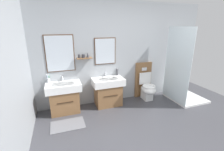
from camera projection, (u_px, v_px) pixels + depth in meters
name	position (u px, v px, depth m)	size (l,w,h in m)	color
ground_plane	(162.00, 144.00, 2.78)	(5.82, 5.20, 0.10)	#3D3D42
wall_back	(121.00, 53.00, 4.13)	(4.62, 0.27, 2.55)	#999EA3
bath_mat	(68.00, 125.00, 3.24)	(0.68, 0.44, 0.01)	slate
vanity_sink_left	(64.00, 97.00, 3.67)	(0.78, 0.49, 0.71)	brown
tap_on_left_sink	(62.00, 78.00, 3.71)	(0.03, 0.13, 0.11)	silver
vanity_sink_right	(108.00, 91.00, 4.01)	(0.78, 0.49, 0.71)	brown
tap_on_right_sink	(106.00, 74.00, 4.05)	(0.03, 0.13, 0.11)	silver
toilet	(146.00, 86.00, 4.37)	(0.48, 0.62, 1.00)	brown
toothbrush_cup	(49.00, 80.00, 3.61)	(0.07, 0.07, 0.21)	silver
soap_dispenser	(117.00, 72.00, 4.15)	(0.06, 0.06, 0.21)	#4C4C51
shower_tray	(182.00, 85.00, 4.25)	(0.88, 0.88, 1.95)	white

